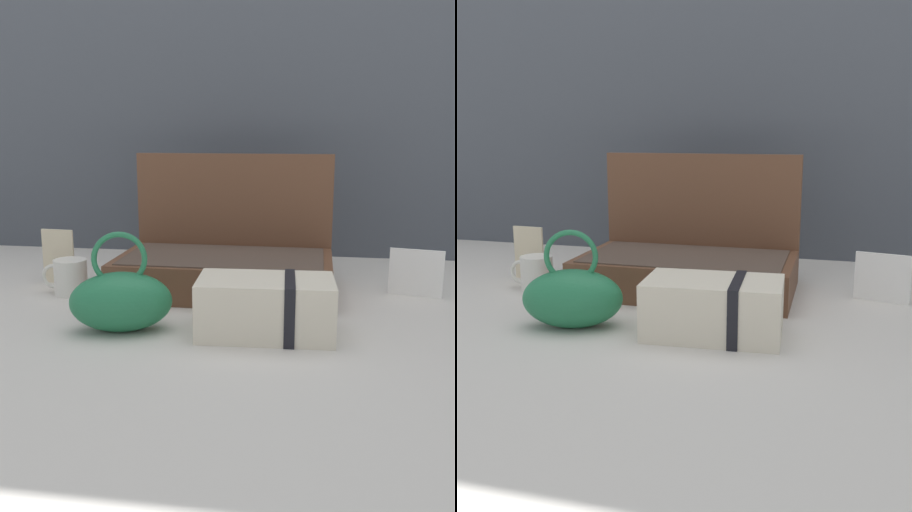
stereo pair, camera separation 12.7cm
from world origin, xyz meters
TOP-DOWN VIEW (x-y plane):
  - ground_plane at (0.00, 0.00)m, footprint 6.00×6.00m
  - back_wall at (0.00, 0.58)m, footprint 3.20×0.06m
  - open_suitcase at (-0.05, 0.14)m, footprint 0.52×0.31m
  - teal_pouch_handbag at (-0.21, -0.21)m, footprint 0.22×0.16m
  - cream_toiletry_bag at (0.08, -0.18)m, footprint 0.27×0.16m
  - coffee_mug at (-0.42, 0.02)m, footprint 0.11×0.08m
  - info_card_left at (0.40, 0.14)m, footprint 0.12×0.03m
  - poster_card_right at (-0.49, 0.12)m, footprint 0.09×0.01m

SIDE VIEW (x-z plane):
  - ground_plane at x=0.00m, z-range 0.00..0.00m
  - coffee_mug at x=-0.42m, z-range 0.00..0.09m
  - cream_toiletry_bag at x=0.08m, z-range 0.00..0.11m
  - info_card_left at x=0.40m, z-range 0.00..0.11m
  - teal_pouch_handbag at x=-0.21m, z-range -0.04..0.16m
  - poster_card_right at x=-0.49m, z-range 0.00..0.14m
  - open_suitcase at x=-0.05m, z-range -0.09..0.24m
  - back_wall at x=0.00m, z-range 0.00..1.40m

